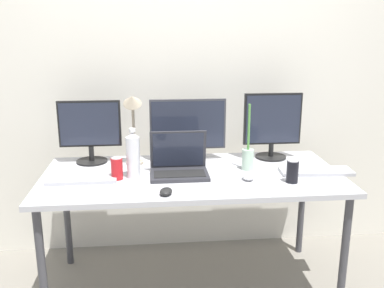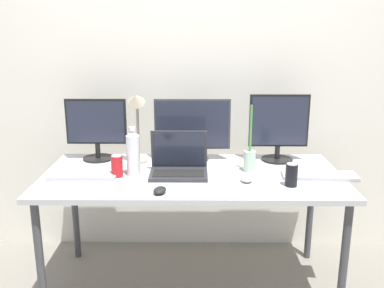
{
  "view_description": "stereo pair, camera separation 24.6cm",
  "coord_description": "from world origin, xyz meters",
  "px_view_note": "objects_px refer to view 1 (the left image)",
  "views": [
    {
      "loc": [
        -0.23,
        -2.36,
        1.56
      ],
      "look_at": [
        0.0,
        0.0,
        0.92
      ],
      "focal_mm": 40.0,
      "sensor_mm": 36.0,
      "label": 1
    },
    {
      "loc": [
        0.02,
        -2.37,
        1.56
      ],
      "look_at": [
        0.0,
        0.0,
        0.92
      ],
      "focal_mm": 40.0,
      "sensor_mm": 36.0,
      "label": 2
    }
  ],
  "objects_px": {
    "monitor_center": "(188,129)",
    "monitor_right": "(272,125)",
    "work_desk": "(192,183)",
    "water_bottle": "(133,155)",
    "keyboard_aux": "(82,180)",
    "soda_can_near_keyboard": "(292,172)",
    "bamboo_vase": "(248,157)",
    "monitor_left": "(90,130)",
    "keyboard_main": "(316,171)",
    "mouse_by_laptop": "(166,191)",
    "mouse_by_keyboard": "(248,177)",
    "desk_lamp": "(133,115)",
    "soda_can_by_laptop": "(117,169)",
    "laptop_silver": "(179,165)"
  },
  "relations": [
    {
      "from": "mouse_by_laptop",
      "to": "bamboo_vase",
      "type": "bearing_deg",
      "value": 47.79
    },
    {
      "from": "soda_can_by_laptop",
      "to": "keyboard_aux",
      "type": "bearing_deg",
      "value": -173.65
    },
    {
      "from": "mouse_by_keyboard",
      "to": "soda_can_by_laptop",
      "type": "height_order",
      "value": "soda_can_by_laptop"
    },
    {
      "from": "mouse_by_keyboard",
      "to": "bamboo_vase",
      "type": "xyz_separation_m",
      "value": [
        0.04,
        0.18,
        0.06
      ]
    },
    {
      "from": "work_desk",
      "to": "laptop_silver",
      "type": "xyz_separation_m",
      "value": [
        -0.08,
        -0.0,
        0.12
      ]
    },
    {
      "from": "monitor_center",
      "to": "mouse_by_laptop",
      "type": "relative_size",
      "value": 5.29
    },
    {
      "from": "mouse_by_keyboard",
      "to": "soda_can_near_keyboard",
      "type": "xyz_separation_m",
      "value": [
        0.23,
        -0.06,
        0.04
      ]
    },
    {
      "from": "monitor_left",
      "to": "soda_can_near_keyboard",
      "type": "xyz_separation_m",
      "value": [
        1.15,
        -0.48,
        -0.15
      ]
    },
    {
      "from": "monitor_center",
      "to": "bamboo_vase",
      "type": "distance_m",
      "value": 0.43
    },
    {
      "from": "mouse_by_laptop",
      "to": "monitor_right",
      "type": "bearing_deg",
      "value": 51.56
    },
    {
      "from": "soda_can_by_laptop",
      "to": "bamboo_vase",
      "type": "bearing_deg",
      "value": 7.37
    },
    {
      "from": "laptop_silver",
      "to": "water_bottle",
      "type": "relative_size",
      "value": 1.16
    },
    {
      "from": "soda_can_by_laptop",
      "to": "soda_can_near_keyboard",
      "type": "bearing_deg",
      "value": -8.55
    },
    {
      "from": "monitor_center",
      "to": "work_desk",
      "type": "bearing_deg",
      "value": -89.83
    },
    {
      "from": "keyboard_aux",
      "to": "soda_can_near_keyboard",
      "type": "height_order",
      "value": "soda_can_near_keyboard"
    },
    {
      "from": "keyboard_main",
      "to": "water_bottle",
      "type": "relative_size",
      "value": 1.46
    },
    {
      "from": "monitor_center",
      "to": "mouse_by_keyboard",
      "type": "relative_size",
      "value": 5.31
    },
    {
      "from": "bamboo_vase",
      "to": "monitor_center",
      "type": "bearing_deg",
      "value": 146.69
    },
    {
      "from": "laptop_silver",
      "to": "work_desk",
      "type": "bearing_deg",
      "value": 1.85
    },
    {
      "from": "soda_can_near_keyboard",
      "to": "mouse_by_keyboard",
      "type": "bearing_deg",
      "value": 164.87
    },
    {
      "from": "monitor_right",
      "to": "keyboard_main",
      "type": "xyz_separation_m",
      "value": [
        0.18,
        -0.32,
        -0.21
      ]
    },
    {
      "from": "soda_can_near_keyboard",
      "to": "bamboo_vase",
      "type": "distance_m",
      "value": 0.31
    },
    {
      "from": "monitor_left",
      "to": "water_bottle",
      "type": "height_order",
      "value": "monitor_left"
    },
    {
      "from": "work_desk",
      "to": "water_bottle",
      "type": "distance_m",
      "value": 0.39
    },
    {
      "from": "keyboard_main",
      "to": "monitor_right",
      "type": "bearing_deg",
      "value": 122.95
    },
    {
      "from": "monitor_center",
      "to": "monitor_right",
      "type": "bearing_deg",
      "value": -0.53
    },
    {
      "from": "keyboard_main",
      "to": "mouse_by_laptop",
      "type": "relative_size",
      "value": 4.61
    },
    {
      "from": "keyboard_aux",
      "to": "bamboo_vase",
      "type": "xyz_separation_m",
      "value": [
        0.96,
        0.12,
        0.07
      ]
    },
    {
      "from": "laptop_silver",
      "to": "bamboo_vase",
      "type": "height_order",
      "value": "bamboo_vase"
    },
    {
      "from": "desk_lamp",
      "to": "laptop_silver",
      "type": "bearing_deg",
      "value": -35.89
    },
    {
      "from": "monitor_center",
      "to": "keyboard_aux",
      "type": "bearing_deg",
      "value": -150.91
    },
    {
      "from": "soda_can_near_keyboard",
      "to": "bamboo_vase",
      "type": "height_order",
      "value": "bamboo_vase"
    },
    {
      "from": "work_desk",
      "to": "monitor_left",
      "type": "xyz_separation_m",
      "value": [
        -0.61,
        0.28,
        0.27
      ]
    },
    {
      "from": "mouse_by_keyboard",
      "to": "mouse_by_laptop",
      "type": "distance_m",
      "value": 0.5
    },
    {
      "from": "keyboard_aux",
      "to": "mouse_by_laptop",
      "type": "distance_m",
      "value": 0.52
    },
    {
      "from": "monitor_left",
      "to": "desk_lamp",
      "type": "relative_size",
      "value": 0.84
    },
    {
      "from": "monitor_left",
      "to": "monitor_center",
      "type": "distance_m",
      "value": 0.61
    },
    {
      "from": "mouse_by_keyboard",
      "to": "mouse_by_laptop",
      "type": "bearing_deg",
      "value": -155.5
    },
    {
      "from": "keyboard_aux",
      "to": "soda_can_near_keyboard",
      "type": "xyz_separation_m",
      "value": [
        1.16,
        -0.12,
        0.05
      ]
    },
    {
      "from": "bamboo_vase",
      "to": "desk_lamp",
      "type": "xyz_separation_m",
      "value": [
        -0.68,
        0.14,
        0.24
      ]
    },
    {
      "from": "keyboard_aux",
      "to": "work_desk",
      "type": "bearing_deg",
      "value": 6.16
    },
    {
      "from": "bamboo_vase",
      "to": "work_desk",
      "type": "bearing_deg",
      "value": -172.16
    },
    {
      "from": "work_desk",
      "to": "desk_lamp",
      "type": "height_order",
      "value": "desk_lamp"
    },
    {
      "from": "keyboard_main",
      "to": "soda_can_near_keyboard",
      "type": "height_order",
      "value": "soda_can_near_keyboard"
    },
    {
      "from": "monitor_center",
      "to": "monitor_right",
      "type": "height_order",
      "value": "monitor_right"
    },
    {
      "from": "monitor_left",
      "to": "work_desk",
      "type": "bearing_deg",
      "value": -24.71
    },
    {
      "from": "keyboard_main",
      "to": "soda_can_near_keyboard",
      "type": "distance_m",
      "value": 0.24
    },
    {
      "from": "monitor_right",
      "to": "soda_can_near_keyboard",
      "type": "xyz_separation_m",
      "value": [
        -0.01,
        -0.46,
        -0.16
      ]
    },
    {
      "from": "monitor_right",
      "to": "keyboard_main",
      "type": "distance_m",
      "value": 0.43
    },
    {
      "from": "desk_lamp",
      "to": "monitor_center",
      "type": "bearing_deg",
      "value": 13.77
    }
  ]
}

